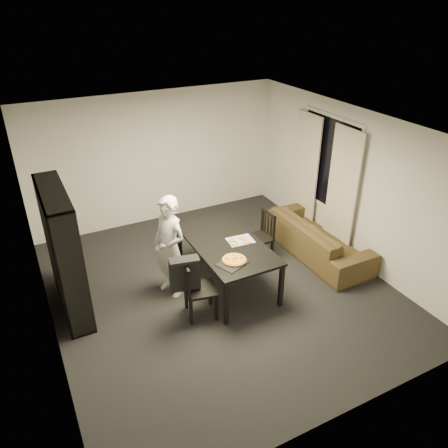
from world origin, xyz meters
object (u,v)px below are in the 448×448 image
dining_table (227,247)px  person (170,247)px  chair_right (263,233)px  pepperoni_pizza (234,260)px  sofa (317,237)px  chair_left (194,286)px  bookshelf (64,252)px  baking_tray (233,263)px

dining_table → person: (-0.86, 0.21, 0.12)m
chair_right → pepperoni_pizza: 1.40m
sofa → dining_table: bearing=92.9°
chair_left → sofa: chair_left is taller
chair_left → person: 0.75m
chair_left → sofa: 2.70m
dining_table → chair_left: chair_left is taller
bookshelf → person: bearing=-13.2°
chair_right → sofa: bearing=71.4°
dining_table → chair_right: 1.00m
chair_right → pepperoni_pizza: (-1.04, -0.89, 0.27)m
baking_tray → sofa: size_ratio=0.18×
person → bookshelf: bearing=-126.6°
chair_right → person: 1.80m
bookshelf → person: 1.50m
person → chair_right: bearing=72.5°
bookshelf → baking_tray: bookshelf is taller
baking_tray → chair_left: bearing=173.6°
bookshelf → baking_tray: 2.40m
baking_tray → pepperoni_pizza: 0.07m
person → dining_table: bearing=53.0°
bookshelf → sofa: bearing=-6.2°
bookshelf → chair_left: 1.91m
baking_tray → sofa: bearing=17.3°
dining_table → pepperoni_pizza: 0.53m
bookshelf → pepperoni_pizza: bearing=-25.8°
baking_tray → dining_table: bearing=70.5°
pepperoni_pizza → chair_right: bearing=40.6°
dining_table → chair_left: size_ratio=1.97×
chair_right → baking_tray: 1.46m
dining_table → baking_tray: 0.58m
dining_table → chair_left: bearing=-148.1°
person → baking_tray: (0.67, -0.75, -0.05)m
bookshelf → person: size_ratio=1.16×
person → chair_left: bearing=-15.8°
bookshelf → dining_table: bearing=-13.4°
chair_right → pepperoni_pizza: bearing=-50.7°
dining_table → chair_left: 0.92m
person → pepperoni_pizza: bearing=22.0°
pepperoni_pizza → chair_left: bearing=178.1°
baking_tray → chair_right: bearing=40.6°
pepperoni_pizza → sofa: (2.00, 0.60, -0.46)m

